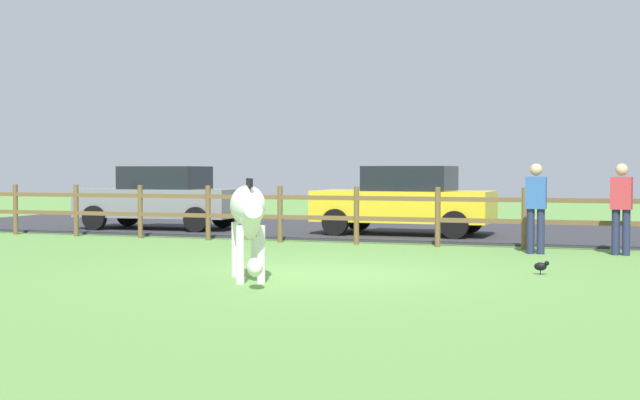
% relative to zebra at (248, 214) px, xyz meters
% --- Properties ---
extents(ground_plane, '(60.00, 60.00, 0.00)m').
position_rel_zebra_xyz_m(ground_plane, '(0.64, 1.07, -0.93)').
color(ground_plane, '#5B8C42').
extents(parking_asphalt, '(28.00, 7.40, 0.05)m').
position_rel_zebra_xyz_m(parking_asphalt, '(0.64, 10.37, -0.90)').
color(parking_asphalt, '#2D2D33').
rests_on(parking_asphalt, ground_plane).
extents(paddock_fence, '(21.93, 0.11, 1.19)m').
position_rel_zebra_xyz_m(paddock_fence, '(0.55, 6.07, -0.25)').
color(paddock_fence, brown).
rests_on(paddock_fence, ground_plane).
extents(zebra, '(1.17, 1.74, 1.41)m').
position_rel_zebra_xyz_m(zebra, '(0.00, 0.00, 0.00)').
color(zebra, white).
rests_on(zebra, ground_plane).
extents(crow_on_grass, '(0.21, 0.10, 0.20)m').
position_rel_zebra_xyz_m(crow_on_grass, '(3.74, 2.04, -0.80)').
color(crow_on_grass, black).
rests_on(crow_on_grass, ground_plane).
extents(parked_car_yellow, '(4.03, 1.94, 1.56)m').
position_rel_zebra_xyz_m(parked_car_yellow, '(0.15, 8.44, -0.08)').
color(parked_car_yellow, yellow).
rests_on(parked_car_yellow, parking_asphalt).
extents(parked_car_grey, '(4.09, 2.07, 1.56)m').
position_rel_zebra_xyz_m(parked_car_grey, '(-6.06, 8.31, -0.08)').
color(parked_car_grey, slate).
rests_on(parked_car_grey, parking_asphalt).
extents(visitor_left_of_tree, '(0.39, 0.27, 1.64)m').
position_rel_zebra_xyz_m(visitor_left_of_tree, '(4.82, 5.47, -0.02)').
color(visitor_left_of_tree, '#232847').
rests_on(visitor_left_of_tree, ground_plane).
extents(visitor_right_of_tree, '(0.36, 0.22, 1.64)m').
position_rel_zebra_xyz_m(visitor_right_of_tree, '(3.36, 5.23, -0.02)').
color(visitor_right_of_tree, '#232847').
rests_on(visitor_right_of_tree, ground_plane).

